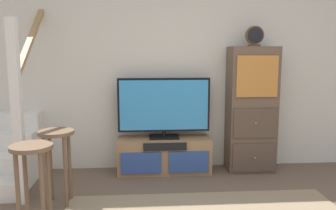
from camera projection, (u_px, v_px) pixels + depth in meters
name	position (u px, v px, depth m)	size (l,w,h in m)	color
back_wall	(186.00, 62.00, 4.38)	(6.40, 0.12, 2.70)	beige
media_console	(164.00, 155.00, 4.27)	(1.14, 0.38, 0.43)	#997047
television	(164.00, 106.00, 4.20)	(1.12, 0.22, 0.74)	black
side_cabinet	(251.00, 110.00, 4.28)	(0.58, 0.38, 1.55)	brown
desk_clock	(255.00, 36.00, 4.12)	(0.22, 0.08, 0.24)	#4C3823
staircase	(3.00, 146.00, 4.12)	(1.00, 1.36, 2.20)	silver
bar_stool_near	(33.00, 169.00, 2.78)	(0.34, 0.34, 0.75)	brown
bar_stool_far	(57.00, 150.00, 3.33)	(0.34, 0.34, 0.74)	brown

